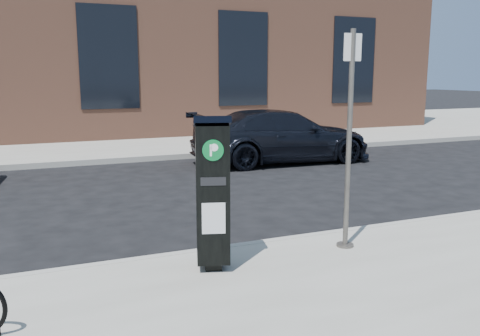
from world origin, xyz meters
TOP-DOWN VIEW (x-y plane):
  - ground at (0.00, 0.00)m, footprint 120.00×120.00m
  - sidewalk_far at (0.00, 14.00)m, footprint 60.00×12.00m
  - curb_near at (0.00, -0.02)m, footprint 60.00×0.12m
  - curb_far at (0.00, 8.02)m, footprint 60.00×0.12m
  - building at (-0.00, 17.00)m, footprint 28.00×10.05m
  - parking_kiosk at (-0.78, -0.70)m, footprint 0.51×0.48m
  - sign_pole at (1.12, -0.63)m, footprint 0.25×0.23m
  - car_dark at (3.80, 6.42)m, footprint 5.15×2.26m

SIDE VIEW (x-z plane):
  - ground at x=0.00m, z-range 0.00..0.00m
  - sidewalk_far at x=0.00m, z-range 0.00..0.15m
  - curb_near at x=0.00m, z-range -0.01..0.15m
  - curb_far at x=0.00m, z-range -0.01..0.15m
  - car_dark at x=3.80m, z-range 0.00..1.47m
  - parking_kiosk at x=-0.78m, z-range 0.17..2.00m
  - sign_pole at x=1.12m, z-range 0.14..2.98m
  - building at x=0.00m, z-range 0.02..8.27m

